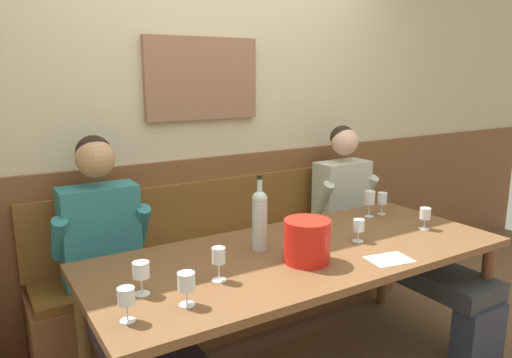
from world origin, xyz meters
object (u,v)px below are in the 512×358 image
at_px(wine_glass_left_end, 141,272).
at_px(wine_glass_right_end, 359,227).
at_px(wine_glass_center_rear, 186,282).
at_px(wine_glass_mid_right, 219,257).
at_px(wall_bench, 235,281).
at_px(wine_glass_center_front, 370,198).
at_px(person_left_seat, 122,284).
at_px(person_center_right_seat, 380,230).
at_px(dining_table, 301,264).
at_px(wine_bottle_amber_mid, 260,218).
at_px(wine_glass_by_bottle, 425,215).
at_px(wine_glass_near_bucket, 382,199).
at_px(wine_glass_mid_left, 126,298).
at_px(ice_bucket, 307,241).

height_order(wine_glass_left_end, wine_glass_right_end, wine_glass_left_end).
xyz_separation_m(wine_glass_center_rear, wine_glass_mid_right, (0.21, 0.14, 0.01)).
relative_size(wall_bench, wine_glass_center_front, 14.92).
relative_size(person_left_seat, person_center_right_seat, 1.00).
distance_m(dining_table, wine_glass_left_end, 0.88).
height_order(wine_bottle_amber_mid, wine_glass_left_end, wine_bottle_amber_mid).
xyz_separation_m(person_left_seat, wine_glass_center_rear, (0.10, -0.56, 0.20)).
bearing_deg(wine_glass_by_bottle, wine_glass_center_front, 105.26).
bearing_deg(wine_glass_center_front, wine_glass_right_end, -141.28).
bearing_deg(wine_glass_near_bucket, dining_table, -162.93).
distance_m(dining_table, wine_glass_by_bottle, 0.84).
relative_size(wine_glass_center_front, wine_glass_right_end, 1.33).
relative_size(person_center_right_seat, wine_glass_near_bucket, 9.26).
height_order(person_left_seat, wine_glass_center_rear, person_left_seat).
height_order(person_center_right_seat, wine_glass_mid_right, person_center_right_seat).
xyz_separation_m(person_left_seat, wine_glass_mid_left, (-0.14, -0.56, 0.20)).
bearing_deg(ice_bucket, person_center_right_seat, 24.62).
bearing_deg(wall_bench, wine_glass_center_rear, -127.90).
height_order(person_left_seat, wine_glass_mid_right, person_left_seat).
distance_m(person_left_seat, wine_glass_by_bottle, 1.73).
bearing_deg(wine_bottle_amber_mid, person_center_right_seat, 9.47).
distance_m(person_left_seat, wine_glass_center_front, 1.59).
xyz_separation_m(wine_glass_left_end, wine_glass_right_end, (1.21, 0.01, -0.01)).
height_order(person_center_right_seat, wine_glass_right_end, person_center_right_seat).
relative_size(person_left_seat, wine_glass_mid_right, 8.75).
relative_size(wine_glass_center_rear, wine_glass_mid_right, 0.89).
xyz_separation_m(wine_glass_mid_right, wine_glass_center_front, (1.26, 0.36, 0.01)).
bearing_deg(wine_glass_by_bottle, wine_glass_mid_right, -179.56).
xyz_separation_m(dining_table, wine_glass_near_bucket, (0.84, 0.26, 0.17)).
bearing_deg(wine_glass_center_front, wine_glass_left_end, -168.74).
distance_m(wall_bench, wine_glass_center_front, 1.03).
xyz_separation_m(wall_bench, wine_glass_center_front, (0.73, -0.46, 0.57)).
xyz_separation_m(person_center_right_seat, wine_glass_near_bucket, (-0.05, -0.05, 0.23)).
distance_m(person_left_seat, wine_glass_right_end, 1.26).
relative_size(ice_bucket, wine_glass_center_rear, 1.65).
distance_m(ice_bucket, wine_glass_left_end, 0.80).
bearing_deg(wine_glass_near_bucket, wine_glass_mid_left, -164.55).
distance_m(wine_glass_mid_left, wine_glass_right_end, 1.34).
xyz_separation_m(dining_table, wine_glass_mid_left, (-0.98, -0.25, 0.16)).
bearing_deg(wine_glass_center_front, ice_bucket, -153.93).
xyz_separation_m(person_left_seat, wine_glass_mid_right, (0.31, -0.42, 0.22)).
height_order(person_center_right_seat, wine_glass_by_bottle, person_center_right_seat).
height_order(dining_table, wine_glass_by_bottle, wine_glass_by_bottle).
distance_m(wine_glass_by_bottle, wine_glass_mid_left, 1.81).
distance_m(dining_table, person_center_right_seat, 0.94).
bearing_deg(ice_bucket, person_left_seat, 149.93).
bearing_deg(wine_glass_left_end, wine_glass_center_front, 11.26).
bearing_deg(wine_glass_mid_left, person_left_seat, 76.07).
bearing_deg(wine_glass_mid_right, person_left_seat, 126.44).
relative_size(person_center_right_seat, wine_glass_right_end, 10.59).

